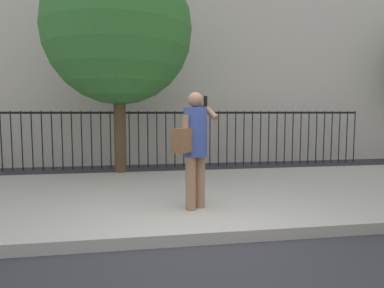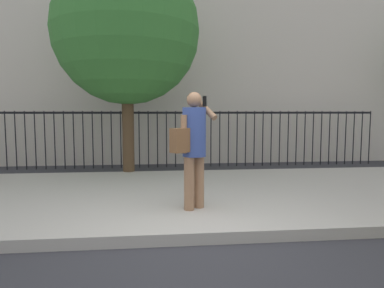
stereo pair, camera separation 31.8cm
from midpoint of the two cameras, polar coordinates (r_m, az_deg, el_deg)
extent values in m
plane|color=#333338|center=(4.25, -0.71, -16.40)|extent=(60.00, 60.00, 0.00)
cube|color=#B2ADA3|center=(6.32, -3.80, -8.43)|extent=(28.00, 4.40, 0.15)
cube|color=beige|center=(12.93, -6.93, 21.35)|extent=(28.00, 4.00, 10.31)
cube|color=black|center=(9.82, -6.01, 5.13)|extent=(12.00, 0.04, 0.06)
cylinder|color=black|center=(10.48, -29.62, 0.37)|extent=(0.03, 0.03, 1.60)
cylinder|color=black|center=(10.39, -28.30, 0.40)|extent=(0.03, 0.03, 1.60)
cylinder|color=black|center=(10.31, -26.96, 0.42)|extent=(0.03, 0.03, 1.60)
cylinder|color=black|center=(10.24, -25.60, 0.45)|extent=(0.03, 0.03, 1.60)
cylinder|color=black|center=(10.17, -24.22, 0.47)|extent=(0.03, 0.03, 1.60)
cylinder|color=black|center=(10.11, -22.82, 0.50)|extent=(0.03, 0.03, 1.60)
cylinder|color=black|center=(10.05, -21.40, 0.52)|extent=(0.03, 0.03, 1.60)
cylinder|color=black|center=(10.00, -19.97, 0.55)|extent=(0.03, 0.03, 1.60)
cylinder|color=black|center=(9.96, -18.53, 0.57)|extent=(0.03, 0.03, 1.60)
cylinder|color=black|center=(9.92, -17.07, 0.59)|extent=(0.03, 0.03, 1.60)
cylinder|color=black|center=(9.89, -15.60, 0.62)|extent=(0.03, 0.03, 1.60)
cylinder|color=black|center=(9.87, -14.13, 0.64)|extent=(0.03, 0.03, 1.60)
cylinder|color=black|center=(9.85, -12.65, 0.67)|extent=(0.03, 0.03, 1.60)
cylinder|color=black|center=(9.84, -11.17, 0.69)|extent=(0.03, 0.03, 1.60)
cylinder|color=black|center=(9.84, -9.68, 0.71)|extent=(0.03, 0.03, 1.60)
cylinder|color=black|center=(9.84, -8.19, 0.74)|extent=(0.03, 0.03, 1.60)
cylinder|color=black|center=(9.85, -6.71, 0.76)|extent=(0.03, 0.03, 1.60)
cylinder|color=black|center=(9.86, -5.22, 0.78)|extent=(0.03, 0.03, 1.60)
cylinder|color=black|center=(9.89, -3.75, 0.80)|extent=(0.03, 0.03, 1.60)
cylinder|color=black|center=(9.91, -2.28, 0.82)|extent=(0.03, 0.03, 1.60)
cylinder|color=black|center=(9.95, -0.82, 0.84)|extent=(0.03, 0.03, 1.60)
cylinder|color=black|center=(9.99, 0.63, 0.86)|extent=(0.03, 0.03, 1.60)
cylinder|color=black|center=(10.04, 2.06, 0.88)|extent=(0.03, 0.03, 1.60)
cylinder|color=black|center=(10.09, 3.48, 0.89)|extent=(0.03, 0.03, 1.60)
cylinder|color=black|center=(10.15, 4.89, 0.91)|extent=(0.03, 0.03, 1.60)
cylinder|color=black|center=(10.22, 6.27, 0.93)|extent=(0.03, 0.03, 1.60)
cylinder|color=black|center=(10.29, 7.64, 0.94)|extent=(0.03, 0.03, 1.60)
cylinder|color=black|center=(10.37, 8.99, 0.95)|extent=(0.03, 0.03, 1.60)
cylinder|color=black|center=(10.45, 10.32, 0.97)|extent=(0.03, 0.03, 1.60)
cylinder|color=black|center=(10.54, 11.62, 0.98)|extent=(0.03, 0.03, 1.60)
cylinder|color=black|center=(10.64, 12.91, 0.99)|extent=(0.03, 0.03, 1.60)
cylinder|color=black|center=(10.74, 14.17, 1.00)|extent=(0.03, 0.03, 1.60)
cylinder|color=black|center=(10.84, 15.40, 1.02)|extent=(0.03, 0.03, 1.60)
cylinder|color=black|center=(10.95, 16.62, 1.03)|extent=(0.03, 0.03, 1.60)
cylinder|color=black|center=(11.07, 17.80, 1.04)|extent=(0.03, 0.03, 1.60)
cylinder|color=black|center=(11.19, 18.97, 1.04)|extent=(0.03, 0.03, 1.60)
cylinder|color=black|center=(11.31, 20.10, 1.05)|extent=(0.03, 0.03, 1.60)
cylinder|color=black|center=(11.44, 21.22, 1.06)|extent=(0.03, 0.03, 1.60)
cylinder|color=black|center=(11.57, 22.30, 1.07)|extent=(0.03, 0.03, 1.60)
cylinder|color=black|center=(11.71, 23.37, 1.07)|extent=(0.03, 0.03, 1.60)
cylinder|color=black|center=(11.85, 24.40, 1.08)|extent=(0.03, 0.03, 1.60)
cylinder|color=#936B4C|center=(5.19, -0.44, -6.19)|extent=(0.15, 0.15, 0.78)
cylinder|color=#936B4C|center=(5.05, -2.04, -6.51)|extent=(0.15, 0.15, 0.78)
cylinder|color=#33478C|center=(5.02, -1.25, 1.99)|extent=(0.48, 0.48, 0.71)
sphere|color=#936B4C|center=(5.02, -1.26, 7.30)|extent=(0.22, 0.22, 0.22)
cylinder|color=#936B4C|center=(5.16, 0.33, 6.04)|extent=(0.37, 0.45, 0.38)
cylinder|color=#936B4C|center=(4.88, -2.91, 1.63)|extent=(0.09, 0.09, 0.54)
cube|color=black|center=(5.08, 0.43, 7.05)|extent=(0.06, 0.05, 0.15)
cube|color=brown|center=(4.85, -3.43, 0.60)|extent=(0.32, 0.30, 0.34)
cylinder|color=#4C3823|center=(8.37, -12.82, 2.98)|extent=(0.28, 0.28, 2.51)
sphere|color=#387A33|center=(8.57, -13.13, 17.75)|extent=(3.40, 3.40, 3.40)
camera|label=1|loc=(0.16, -91.71, -0.16)|focal=32.48mm
camera|label=2|loc=(0.16, 88.29, 0.16)|focal=32.48mm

